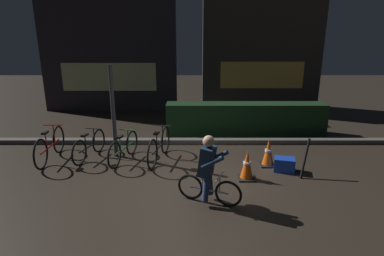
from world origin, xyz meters
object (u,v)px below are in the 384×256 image
object	(u,v)px
street_post	(112,112)
parked_bike_center_right	(158,146)
parked_bike_left_mid	(88,146)
cyclist	(207,169)
blue_crate	(283,164)
traffic_cone_near	(246,165)
parked_bike_leftmost	(49,146)
closed_umbrella	(304,158)
traffic_cone_far	(267,153)
parked_bike_center_left	(122,148)

from	to	relation	value
street_post	parked_bike_center_right	xyz separation A→B (m)	(1.11, -0.29, -0.76)
parked_bike_left_mid	cyclist	world-z (taller)	cyclist
street_post	blue_crate	size ratio (longest dim) A/B	5.11
street_post	blue_crate	xyz separation A→B (m)	(3.93, -0.90, -0.98)
blue_crate	traffic_cone_near	bearing A→B (deg)	-156.03
parked_bike_leftmost	cyclist	world-z (taller)	cyclist
parked_bike_leftmost	closed_umbrella	size ratio (longest dim) A/B	2.07
parked_bike_center_right	blue_crate	size ratio (longest dim) A/B	3.91
traffic_cone_far	blue_crate	distance (m)	0.45
closed_umbrella	parked_bike_center_right	bearing A→B (deg)	111.60
traffic_cone_near	closed_umbrella	distance (m)	1.26
traffic_cone_near	blue_crate	distance (m)	1.00
traffic_cone_far	closed_umbrella	xyz separation A→B (m)	(0.63, -0.57, 0.09)
traffic_cone_far	closed_umbrella	size ratio (longest dim) A/B	0.75
traffic_cone_near	blue_crate	world-z (taller)	traffic_cone_near
cyclist	parked_bike_left_mid	bearing A→B (deg)	164.99
traffic_cone_far	cyclist	bearing A→B (deg)	-131.53
blue_crate	traffic_cone_far	bearing A→B (deg)	132.27
street_post	blue_crate	world-z (taller)	street_post
parked_bike_leftmost	parked_bike_center_right	size ratio (longest dim) A/B	1.02
traffic_cone_near	parked_bike_leftmost	bearing A→B (deg)	167.18
parked_bike_leftmost	parked_bike_center_right	distance (m)	2.60
parked_bike_center_left	cyclist	distance (m)	2.72
parked_bike_center_left	traffic_cone_near	xyz separation A→B (m)	(2.76, -0.98, -0.03)
parked_bike_left_mid	parked_bike_center_left	world-z (taller)	parked_bike_center_left
street_post	closed_umbrella	world-z (taller)	street_post
traffic_cone_far	blue_crate	bearing A→B (deg)	-47.73
traffic_cone_far	traffic_cone_near	bearing A→B (deg)	-130.56
street_post	cyclist	xyz separation A→B (m)	(2.17, -2.24, -0.50)
street_post	traffic_cone_near	size ratio (longest dim) A/B	3.64
parked_bike_center_left	blue_crate	bearing A→B (deg)	-85.18
street_post	parked_bike_left_mid	size ratio (longest dim) A/B	1.52
cyclist	closed_umbrella	size ratio (longest dim) A/B	1.47
parked_bike_leftmost	traffic_cone_far	distance (m)	5.14
parked_bike_center_left	traffic_cone_far	size ratio (longest dim) A/B	2.36
parked_bike_left_mid	traffic_cone_near	bearing A→B (deg)	-95.84
closed_umbrella	traffic_cone_near	bearing A→B (deg)	133.70
parked_bike_left_mid	blue_crate	distance (m)	4.59
parked_bike_left_mid	blue_crate	world-z (taller)	parked_bike_left_mid
blue_crate	closed_umbrella	world-z (taller)	closed_umbrella
traffic_cone_far	street_post	bearing A→B (deg)	170.88
parked_bike_center_right	parked_bike_leftmost	bearing A→B (deg)	100.62
parked_bike_leftmost	traffic_cone_near	xyz separation A→B (m)	(4.52, -1.03, -0.07)
street_post	parked_bike_leftmost	distance (m)	1.69
street_post	blue_crate	bearing A→B (deg)	-12.91
parked_bike_left_mid	blue_crate	size ratio (longest dim) A/B	3.37
closed_umbrella	parked_bike_leftmost	bearing A→B (deg)	118.16
parked_bike_leftmost	parked_bike_center_left	bearing A→B (deg)	-94.14
parked_bike_center_right	closed_umbrella	xyz separation A→B (m)	(3.16, -0.86, 0.04)
traffic_cone_near	blue_crate	bearing A→B (deg)	23.97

